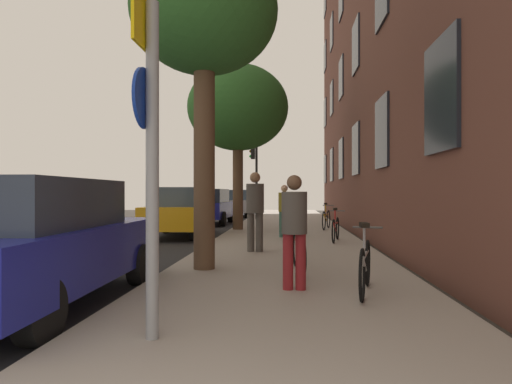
# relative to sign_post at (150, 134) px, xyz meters

# --- Properties ---
(ground_plane) EXTENTS (41.80, 41.80, 0.00)m
(ground_plane) POSITION_rel_sign_post_xyz_m (-2.28, 11.63, -2.00)
(ground_plane) COLOR #332D28
(road_asphalt) EXTENTS (7.00, 38.00, 0.01)m
(road_asphalt) POSITION_rel_sign_post_xyz_m (-4.38, 11.63, -1.99)
(road_asphalt) COLOR #232326
(road_asphalt) RESTS_ON ground
(sidewalk) EXTENTS (4.20, 38.00, 0.12)m
(sidewalk) POSITION_rel_sign_post_xyz_m (1.22, 11.63, -1.94)
(sidewalk) COLOR #9E9389
(sidewalk) RESTS_ON ground
(sign_post) EXTENTS (0.15, 0.60, 3.26)m
(sign_post) POSITION_rel_sign_post_xyz_m (0.00, 0.00, 0.00)
(sign_post) COLOR gray
(sign_post) RESTS_ON sidewalk
(traffic_light) EXTENTS (0.43, 0.24, 3.91)m
(traffic_light) POSITION_rel_sign_post_xyz_m (-0.45, 18.29, 0.79)
(traffic_light) COLOR black
(traffic_light) RESTS_ON sidewalk
(tree_near) EXTENTS (2.60, 2.60, 5.66)m
(tree_near) POSITION_rel_sign_post_xyz_m (-0.21, 3.70, 2.58)
(tree_near) COLOR brown
(tree_near) RESTS_ON sidewalk
(tree_far) EXTENTS (3.69, 3.69, 6.03)m
(tree_far) POSITION_rel_sign_post_xyz_m (-0.58, 12.04, 2.55)
(tree_far) COLOR brown
(tree_far) RESTS_ON sidewalk
(bicycle_0) EXTENTS (0.54, 1.62, 0.95)m
(bicycle_0) POSITION_rel_sign_post_xyz_m (2.29, 1.97, -1.51)
(bicycle_0) COLOR black
(bicycle_0) RESTS_ON sidewalk
(bicycle_1) EXTENTS (0.42, 1.67, 0.92)m
(bicycle_1) POSITION_rel_sign_post_xyz_m (1.45, 3.55, -1.52)
(bicycle_1) COLOR black
(bicycle_1) RESTS_ON sidewalk
(bicycle_2) EXTENTS (0.51, 1.63, 0.93)m
(bicycle_2) POSITION_rel_sign_post_xyz_m (2.56, 8.25, -1.51)
(bicycle_2) COLOR black
(bicycle_2) RESTS_ON sidewalk
(bicycle_3) EXTENTS (0.56, 1.67, 0.97)m
(bicycle_3) POSITION_rel_sign_post_xyz_m (2.66, 12.35, -1.50)
(bicycle_3) COLOR black
(bicycle_3) RESTS_ON sidewalk
(pedestrian_0) EXTENTS (0.44, 0.44, 1.58)m
(pedestrian_0) POSITION_rel_sign_post_xyz_m (1.35, 2.14, -0.97)
(pedestrian_0) COLOR maroon
(pedestrian_0) RESTS_ON sidewalk
(pedestrian_1) EXTENTS (0.56, 0.56, 1.81)m
(pedestrian_1) POSITION_rel_sign_post_xyz_m (0.51, 6.01, -0.85)
(pedestrian_1) COLOR #4C4742
(pedestrian_1) RESTS_ON sidewalk
(pedestrian_2) EXTENTS (0.50, 0.50, 1.58)m
(pedestrian_2) POSITION_rel_sign_post_xyz_m (1.15, 9.30, -0.98)
(pedestrian_2) COLOR #33594C
(pedestrian_2) RESTS_ON sidewalk
(car_0) EXTENTS (1.97, 4.36, 1.62)m
(car_0) POSITION_rel_sign_post_xyz_m (-1.91, 1.34, -1.15)
(car_0) COLOR navy
(car_0) RESTS_ON road_asphalt
(car_1) EXTENTS (1.93, 4.02, 1.62)m
(car_1) POSITION_rel_sign_post_xyz_m (-2.34, 10.31, -1.16)
(car_1) COLOR orange
(car_1) RESTS_ON road_asphalt
(car_2) EXTENTS (2.00, 4.01, 1.62)m
(car_2) POSITION_rel_sign_post_xyz_m (-2.39, 16.08, -1.16)
(car_2) COLOR navy
(car_2) RESTS_ON road_asphalt
(car_3) EXTENTS (1.96, 4.26, 1.62)m
(car_3) POSITION_rel_sign_post_xyz_m (-1.96, 22.53, -1.16)
(car_3) COLOR #B7B7BC
(car_3) RESTS_ON road_asphalt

